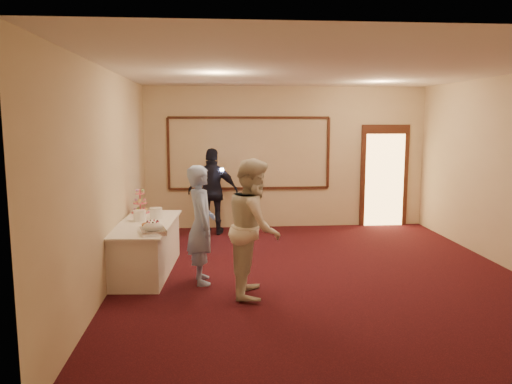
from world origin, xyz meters
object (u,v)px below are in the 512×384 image
(buffet_table, at_px, (146,247))
(woman, at_px, (254,227))
(pavlova_tray, at_px, (153,228))
(cupcake_stand, at_px, (140,204))
(tart, at_px, (151,226))
(guest, at_px, (213,192))
(plate_stack_a, at_px, (140,216))
(man, at_px, (201,225))
(plate_stack_b, at_px, (156,213))

(buffet_table, distance_m, woman, 1.97)
(pavlova_tray, bearing_deg, woman, -14.79)
(buffet_table, height_order, cupcake_stand, cupcake_stand)
(tart, relative_size, guest, 0.17)
(woman, bearing_deg, pavlova_tray, 81.86)
(tart, bearing_deg, woman, -26.99)
(plate_stack_a, bearing_deg, man, -35.76)
(plate_stack_b, distance_m, woman, 2.02)
(cupcake_stand, relative_size, man, 0.26)
(plate_stack_b, relative_size, tart, 0.68)
(plate_stack_a, distance_m, plate_stack_b, 0.30)
(plate_stack_a, xyz_separation_m, tart, (0.22, -0.49, -0.05))
(woman, bearing_deg, man, 59.47)
(cupcake_stand, relative_size, tart, 1.48)
(cupcake_stand, distance_m, man, 1.72)
(man, distance_m, guest, 3.03)
(pavlova_tray, distance_m, guest, 3.31)
(plate_stack_b, bearing_deg, buffet_table, -110.61)
(buffet_table, height_order, woman, woman)
(tart, distance_m, man, 0.76)
(pavlova_tray, xyz_separation_m, man, (0.65, 0.18, 0.00))
(cupcake_stand, xyz_separation_m, plate_stack_a, (0.09, -0.69, -0.07))
(pavlova_tray, bearing_deg, plate_stack_a, 109.07)
(tart, distance_m, woman, 1.62)
(cupcake_stand, height_order, tart, cupcake_stand)
(plate_stack_a, height_order, guest, guest)
(pavlova_tray, xyz_separation_m, cupcake_stand, (-0.39, 1.55, 0.08))
(buffet_table, bearing_deg, tart, -71.30)
(pavlova_tray, height_order, cupcake_stand, cupcake_stand)
(guest, bearing_deg, pavlova_tray, 87.28)
(pavlova_tray, height_order, woman, woman)
(pavlova_tray, distance_m, tart, 0.38)
(tart, bearing_deg, man, -14.91)
(plate_stack_a, distance_m, tart, 0.54)
(buffet_table, bearing_deg, pavlova_tray, -74.87)
(man, bearing_deg, buffet_table, 49.08)
(plate_stack_b, xyz_separation_m, tart, (-0.00, -0.68, -0.06))
(plate_stack_a, xyz_separation_m, plate_stack_b, (0.23, 0.19, 0.00))
(buffet_table, bearing_deg, guest, 67.65)
(man, bearing_deg, pavlova_tray, 97.32)
(buffet_table, height_order, guest, guest)
(cupcake_stand, relative_size, woman, 0.24)
(plate_stack_a, bearing_deg, plate_stack_b, 40.64)
(plate_stack_a, height_order, man, man)
(buffet_table, xyz_separation_m, guest, (1.02, 2.47, 0.48))
(pavlova_tray, relative_size, cupcake_stand, 1.10)
(plate_stack_b, bearing_deg, guest, 67.39)
(buffet_table, height_order, plate_stack_b, plate_stack_b)
(buffet_table, bearing_deg, man, -32.92)
(cupcake_stand, height_order, plate_stack_a, cupcake_stand)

